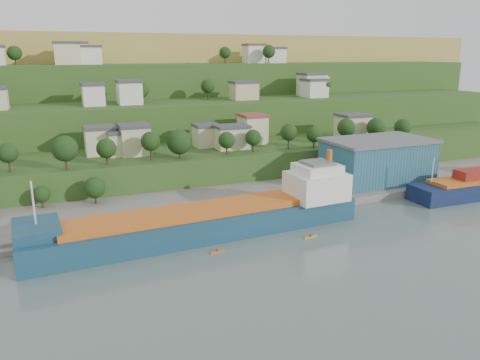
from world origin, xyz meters
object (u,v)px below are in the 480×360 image
caravan (38,223)px  kayak_orange (217,251)px  cargo_ship_near (212,222)px  warehouse (377,160)px

caravan → kayak_orange: bearing=-37.5°
cargo_ship_near → warehouse: bearing=13.6°
warehouse → kayak_orange: warehouse is taller
caravan → cargo_ship_near: bearing=-24.4°
cargo_ship_near → kayak_orange: size_ratio=22.76×
cargo_ship_near → caravan: (-35.85, 15.12, -0.54)m
warehouse → caravan: bearing=-178.9°
cargo_ship_near → caravan: 38.91m
caravan → warehouse: bearing=0.3°
cargo_ship_near → warehouse: cargo_ship_near is taller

